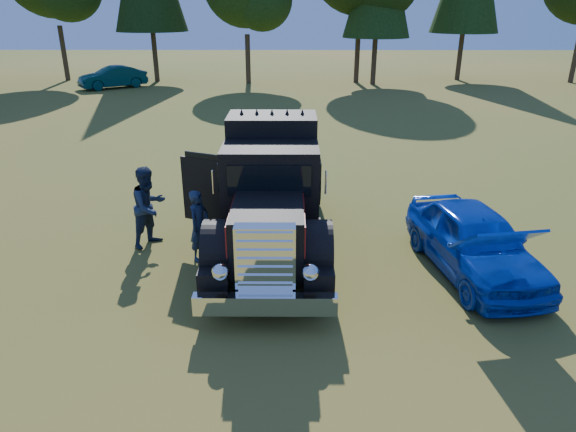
% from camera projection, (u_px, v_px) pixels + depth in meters
% --- Properties ---
extents(ground, '(120.00, 120.00, 0.00)m').
position_uv_depth(ground, '(331.00, 283.00, 10.64)').
color(ground, '#415D1B').
rests_on(ground, ground).
extents(diamond_t_truck, '(3.30, 7.16, 3.00)m').
position_uv_depth(diamond_t_truck, '(271.00, 198.00, 11.66)').
color(diamond_t_truck, black).
rests_on(diamond_t_truck, ground).
extents(hotrod_coupe, '(2.35, 4.46, 1.89)m').
position_uv_depth(hotrod_coupe, '(474.00, 241.00, 10.82)').
color(hotrod_coupe, '#10068D').
rests_on(hotrod_coupe, ground).
extents(spectator_near, '(0.60, 0.70, 1.63)m').
position_uv_depth(spectator_near, '(199.00, 225.00, 11.37)').
color(spectator_near, '#1F2649').
rests_on(spectator_near, ground).
extents(spectator_far, '(1.13, 1.19, 1.93)m').
position_uv_depth(spectator_far, '(149.00, 207.00, 12.02)').
color(spectator_far, '#1A1B3D').
rests_on(spectator_far, ground).
extents(distant_teal_car, '(4.53, 3.90, 1.47)m').
position_uv_depth(distant_teal_car, '(113.00, 77.00, 35.39)').
color(distant_teal_car, '#0B3F44').
rests_on(distant_teal_car, ground).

